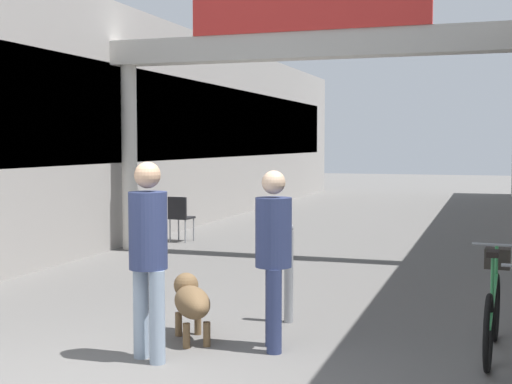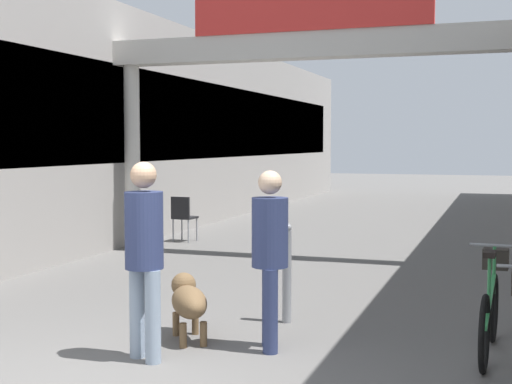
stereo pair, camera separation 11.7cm
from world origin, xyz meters
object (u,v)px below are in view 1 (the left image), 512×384
(bicycle_green_second, at_px, (493,306))
(cafe_chair_black_nearer, at_px, (180,214))
(dog_on_leash, at_px, (191,300))
(bollard_post_metal, at_px, (289,272))
(pedestrian_with_dog, at_px, (148,247))
(pedestrian_companion, at_px, (274,248))

(bicycle_green_second, distance_m, cafe_chair_black_nearer, 8.20)
(dog_on_leash, height_order, cafe_chair_black_nearer, cafe_chair_black_nearer)
(dog_on_leash, distance_m, bicycle_green_second, 2.86)
(dog_on_leash, xyz_separation_m, bollard_post_metal, (0.73, 0.95, 0.16))
(bicycle_green_second, xyz_separation_m, cafe_chair_black_nearer, (-5.80, 5.80, 0.10))
(cafe_chair_black_nearer, bearing_deg, pedestrian_with_dog, -67.62)
(dog_on_leash, bearing_deg, pedestrian_companion, -4.96)
(bicycle_green_second, bearing_deg, cafe_chair_black_nearer, 134.97)
(pedestrian_with_dog, relative_size, cafe_chair_black_nearer, 1.99)
(pedestrian_companion, bearing_deg, pedestrian_with_dog, -144.70)
(pedestrian_with_dog, xyz_separation_m, pedestrian_companion, (0.95, 0.67, -0.06))
(pedestrian_companion, height_order, bicycle_green_second, pedestrian_companion)
(bicycle_green_second, relative_size, cafe_chair_black_nearer, 1.90)
(pedestrian_with_dog, height_order, bicycle_green_second, pedestrian_with_dog)
(bollard_post_metal, relative_size, cafe_chair_black_nearer, 1.21)
(dog_on_leash, height_order, bollard_post_metal, bollard_post_metal)
(pedestrian_with_dog, height_order, bollard_post_metal, pedestrian_with_dog)
(bicycle_green_second, bearing_deg, bollard_post_metal, 167.44)
(dog_on_leash, distance_m, cafe_chair_black_nearer, 6.95)
(pedestrian_companion, distance_m, cafe_chair_black_nearer, 7.44)
(bicycle_green_second, relative_size, bollard_post_metal, 1.57)
(dog_on_leash, distance_m, bollard_post_metal, 1.21)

